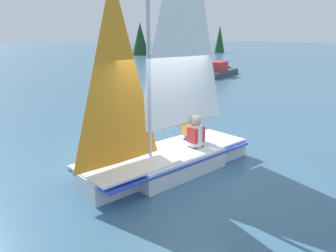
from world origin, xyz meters
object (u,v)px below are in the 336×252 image
Objects in this scene: sailboat_main at (169,134)px; motorboat_distant at (216,71)px; sailor_crew at (190,132)px; sailor_helm at (196,139)px.

sailboat_main is 18.36m from motorboat_distant.
sailboat_main reaches higher than motorboat_distant.
sailboat_main is at bearing 16.38° from sailor_crew.
sailor_crew is at bearing -122.96° from sailor_helm.
motorboat_distant is (-12.52, -12.79, -0.26)m from sailor_helm.
sailboat_main is 5.19× the size of sailor_crew.
sailor_crew is 0.22× the size of motorboat_distant.
sailboat_main reaches higher than sailor_crew.
sailor_crew reaches higher than motorboat_distant.
sailboat_main is 1.14× the size of motorboat_distant.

